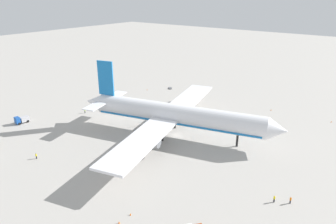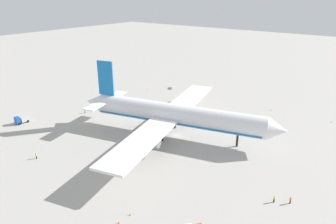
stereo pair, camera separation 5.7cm
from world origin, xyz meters
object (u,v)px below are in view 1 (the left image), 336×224
object	(u,v)px
ground_worker_2	(85,111)
ground_worker_3	(36,156)
traffic_cone_0	(147,90)
traffic_cone_3	(119,222)
ground_worker_4	(274,199)
ground_worker_0	(291,200)
traffic_cone_4	(130,214)
airliner	(174,115)
service_truck_1	(22,120)
traffic_cone_1	(331,122)
baggage_cart_0	(170,88)
traffic_cone_2	(271,110)

from	to	relation	value
ground_worker_2	ground_worker_3	distance (m)	36.55
traffic_cone_0	traffic_cone_3	size ratio (longest dim) A/B	1.00
ground_worker_3	ground_worker_4	distance (m)	65.51
ground_worker_3	ground_worker_0	bearing A→B (deg)	19.59
traffic_cone_0	traffic_cone_4	bearing A→B (deg)	-51.94
airliner	service_truck_1	bearing A→B (deg)	-153.50
service_truck_1	traffic_cone_3	bearing A→B (deg)	-13.96
ground_worker_4	traffic_cone_3	size ratio (longest dim) A/B	3.20
traffic_cone_3	traffic_cone_4	world-z (taller)	same
ground_worker_3	traffic_cone_3	bearing A→B (deg)	-7.33
traffic_cone_1	traffic_cone_4	world-z (taller)	same
ground_worker_4	traffic_cone_3	bearing A→B (deg)	-131.76
ground_worker_0	traffic_cone_4	world-z (taller)	ground_worker_0
airliner	service_truck_1	size ratio (longest dim) A/B	15.00
service_truck_1	airliner	bearing A→B (deg)	26.50
ground_worker_3	traffic_cone_1	world-z (taller)	ground_worker_3
airliner	traffic_cone_1	bearing A→B (deg)	47.14
baggage_cart_0	traffic_cone_3	xyz separation A→B (m)	(48.77, -84.13, 0.01)
ground_worker_4	traffic_cone_1	xyz separation A→B (m)	(0.93, 59.03, -0.62)
traffic_cone_0	ground_worker_0	bearing A→B (deg)	-29.68
ground_worker_2	baggage_cart_0	bearing A→B (deg)	81.18
ground_worker_0	traffic_cone_1	world-z (taller)	ground_worker_0
ground_worker_3	traffic_cone_2	bearing A→B (deg)	62.79
traffic_cone_3	ground_worker_4	bearing A→B (deg)	48.24
service_truck_1	baggage_cart_0	xyz separation A→B (m)	(17.78, 67.59, -1.11)
baggage_cart_0	traffic_cone_2	xyz separation A→B (m)	(51.04, -0.03, 0.01)
baggage_cart_0	ground_worker_0	size ratio (longest dim) A/B	1.85
airliner	ground_worker_0	size ratio (longest dim) A/B	43.11
ground_worker_2	traffic_cone_3	bearing A→B (deg)	-33.38
airliner	ground_worker_3	bearing A→B (deg)	-121.34
ground_worker_0	traffic_cone_2	distance (m)	61.07
service_truck_1	ground_worker_3	bearing A→B (deg)	-22.43
baggage_cart_0	ground_worker_0	world-z (taller)	ground_worker_0
service_truck_1	ground_worker_2	bearing A→B (deg)	62.86
traffic_cone_0	traffic_cone_3	bearing A→B (deg)	-53.25
service_truck_1	traffic_cone_4	distance (m)	68.03
airliner	ground_worker_4	bearing A→B (deg)	-21.31
baggage_cart_0	traffic_cone_2	world-z (taller)	traffic_cone_2
ground_worker_0	traffic_cone_0	bearing A→B (deg)	150.32
airliner	traffic_cone_3	world-z (taller)	airliner
ground_worker_2	traffic_cone_3	world-z (taller)	ground_worker_2
baggage_cart_0	ground_worker_2	bearing A→B (deg)	-98.82
ground_worker_2	traffic_cone_1	distance (m)	93.93
airliner	ground_worker_4	world-z (taller)	airliner
service_truck_1	traffic_cone_3	size ratio (longest dim) A/B	9.10
ground_worker_3	traffic_cone_0	world-z (taller)	ground_worker_3
ground_worker_0	ground_worker_3	bearing A→B (deg)	-160.41
service_truck_1	traffic_cone_2	xyz separation A→B (m)	(68.82, 67.56, -1.11)
baggage_cart_0	airliner	bearing A→B (deg)	-52.35
ground_worker_2	traffic_cone_1	world-z (taller)	ground_worker_2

